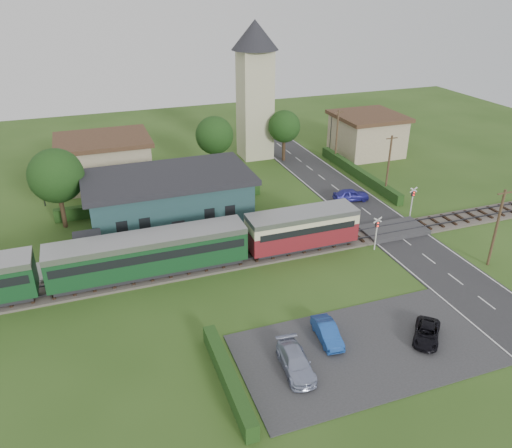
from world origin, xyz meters
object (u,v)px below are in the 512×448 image
object	(u,v)px
station_building	(169,200)
car_park_silver	(296,362)
car_park_blue	(327,332)
equipment_hut	(89,249)
car_park_dark	(427,333)
crossing_signal_near	(377,229)
house_west	(105,160)
pedestrian_near	(248,231)
crossing_signal_far	(413,198)
train	(109,260)
house_east	(367,134)
pedestrian_far	(109,255)
church_tower	(255,80)
car_on_road	(351,195)

from	to	relation	value
station_building	car_park_silver	world-z (taller)	station_building
station_building	car_park_blue	distance (m)	22.33
equipment_hut	car_park_dark	size ratio (longest dim) A/B	0.73
station_building	crossing_signal_near	size ratio (longest dim) A/B	4.88
car_park_dark	station_building	bearing A→B (deg)	160.16
house_west	pedestrian_near	xyz separation A→B (m)	(11.06, -20.21, -1.59)
house_west	crossing_signal_near	bearing A→B (deg)	-49.89
crossing_signal_far	car_park_blue	distance (m)	22.52
train	car_park_blue	size ratio (longest dim) A/B	12.14
crossing_signal_far	pedestrian_near	bearing A→B (deg)	178.69
house_west	house_east	distance (m)	35.01
equipment_hut	house_west	size ratio (longest dim) A/B	0.24
crossing_signal_far	car_park_dark	size ratio (longest dim) A/B	0.94
house_east	crossing_signal_far	distance (m)	20.64
train	station_building	bearing A→B (deg)	53.73
house_east	pedestrian_far	size ratio (longest dim) A/B	5.85
equipment_hut	house_west	bearing A→B (deg)	81.38
church_tower	car_park_dark	distance (m)	41.70
church_tower	crossing_signal_near	xyz separation A→B (m)	(1.40, -28.41, -8.08)
pedestrian_near	pedestrian_far	distance (m)	12.53
crossing_signal_near	crossing_signal_far	size ratio (longest dim) A/B	1.00
crossing_signal_far	car_park_silver	xyz separation A→B (m)	(-20.25, -16.62, -1.46)
station_building	church_tower	distance (m)	23.89
car_park_dark	car_park_blue	bearing A→B (deg)	-158.15
train	pedestrian_near	world-z (taller)	train
train	car_on_road	distance (m)	27.67
station_building	equipment_hut	bearing A→B (deg)	-144.08
car_park_blue	pedestrian_far	world-z (taller)	pedestrian_far
crossing_signal_far	car_on_road	bearing A→B (deg)	123.76
equipment_hut	pedestrian_near	world-z (taller)	equipment_hut
station_building	pedestrian_far	world-z (taller)	station_building
pedestrian_near	station_building	bearing A→B (deg)	-32.78
house_west	car_on_road	bearing A→B (deg)	-31.09
car_park_silver	house_east	bearing A→B (deg)	58.75
car_park_blue	car_park_dark	size ratio (longest dim) A/B	1.02
car_park_silver	church_tower	bearing A→B (deg)	78.93
church_tower	pedestrian_far	xyz separation A→B (m)	(-21.47, -23.39, -9.02)
house_west	crossing_signal_near	distance (m)	33.22
church_tower	car_park_dark	bearing A→B (deg)	-92.89
house_west	car_park_blue	distance (m)	37.16
house_east	crossing_signal_near	xyz separation A→B (m)	(-13.60, -24.41, -0.66)
church_tower	car_park_silver	size ratio (longest dim) A/B	4.21
car_on_road	pedestrian_far	distance (m)	26.86
equipment_hut	pedestrian_near	distance (m)	14.07
train	car_park_dark	size ratio (longest dim) A/B	12.36
station_building	car_park_dark	world-z (taller)	station_building
church_tower	car_park_silver	distance (m)	42.96
car_park_dark	pedestrian_near	bearing A→B (deg)	153.03
train	car_park_blue	world-z (taller)	train
equipment_hut	house_east	bearing A→B (deg)	26.32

